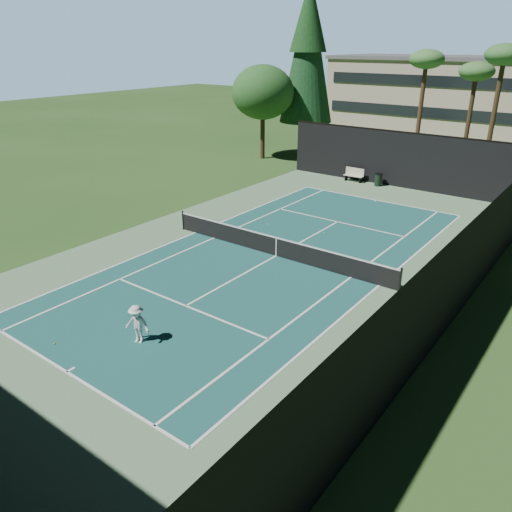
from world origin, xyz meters
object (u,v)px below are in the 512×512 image
at_px(park_bench, 354,174).
at_px(player, 137,324).
at_px(tennis_ball_a, 54,344).
at_px(tennis_ball_b, 268,224).
at_px(trash_bin, 378,180).
at_px(tennis_net, 276,246).
at_px(tennis_ball_c, 324,233).
at_px(tennis_ball_d, 227,218).

bearing_deg(park_bench, player, -80.78).
distance_m(tennis_ball_a, tennis_ball_b, 14.78).
xyz_separation_m(player, tennis_ball_b, (-3.54, 12.83, -0.70)).
relative_size(tennis_ball_b, trash_bin, 0.06).
relative_size(tennis_net, player, 8.81).
distance_m(tennis_net, tennis_ball_c, 4.29).
bearing_deg(tennis_ball_b, tennis_ball_d, -167.33).
bearing_deg(tennis_ball_b, player, -74.57).
bearing_deg(player, tennis_net, 77.74).
height_order(player, trash_bin, player).
height_order(park_bench, trash_bin, park_bench).
relative_size(player, park_bench, 0.98).
height_order(tennis_ball_a, trash_bin, trash_bin).
xyz_separation_m(tennis_ball_d, trash_bin, (4.17, 12.42, 0.44)).
relative_size(park_bench, trash_bin, 1.59).
distance_m(tennis_net, player, 9.31).
distance_m(tennis_net, tennis_ball_d, 6.40).
xyz_separation_m(tennis_ball_a, park_bench, (-1.75, 26.69, 0.51)).
relative_size(tennis_ball_d, trash_bin, 0.08).
height_order(tennis_ball_c, tennis_ball_d, tennis_ball_d).
xyz_separation_m(tennis_ball_c, trash_bin, (-1.83, 11.14, 0.44)).
relative_size(tennis_ball_b, tennis_ball_c, 0.87).
xyz_separation_m(player, trash_bin, (-1.99, 24.67, -0.25)).
xyz_separation_m(tennis_ball_b, trash_bin, (1.55, 11.84, 0.45)).
distance_m(park_bench, trash_bin, 2.04).
xyz_separation_m(tennis_ball_b, tennis_ball_d, (-2.62, -0.59, 0.01)).
distance_m(tennis_ball_c, trash_bin, 11.30).
bearing_deg(tennis_ball_a, trash_bin, 89.39).
relative_size(tennis_net, tennis_ball_d, 168.78).
bearing_deg(player, tennis_ball_d, 101.33).
bearing_deg(tennis_net, tennis_ball_b, 130.59).
bearing_deg(tennis_ball_a, tennis_ball_b, 94.92).
height_order(tennis_ball_a, tennis_ball_d, tennis_ball_d).
bearing_deg(tennis_ball_c, trash_bin, 99.33).
bearing_deg(tennis_ball_c, tennis_ball_d, -167.89).
distance_m(tennis_net, tennis_ball_a, 11.34).
xyz_separation_m(tennis_net, tennis_ball_b, (-3.04, 3.54, -0.53)).
bearing_deg(tennis_ball_d, tennis_ball_c, 12.11).
bearing_deg(tennis_ball_c, park_bench, 108.93).
height_order(player, park_bench, player).
bearing_deg(tennis_net, trash_bin, 95.51).
relative_size(player, tennis_ball_a, 21.98).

